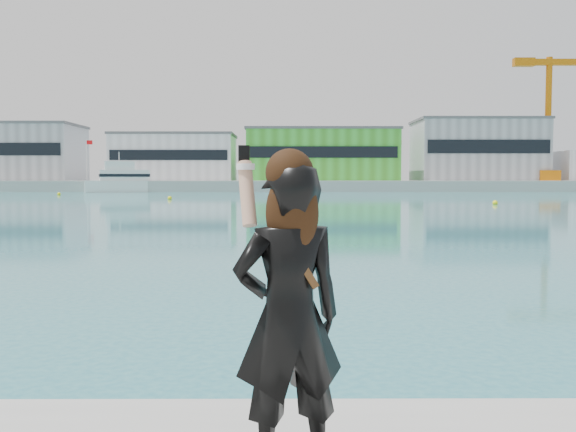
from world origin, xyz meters
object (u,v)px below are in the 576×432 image
at_px(buoy_near, 495,205).
at_px(buoy_far, 59,195).
at_px(buoy_extra, 170,199).
at_px(woman, 288,308).
at_px(dock_crane, 554,114).
at_px(motor_yacht, 127,181).

xyz_separation_m(buoy_near, buoy_far, (-53.30, 33.91, 0.00)).
xyz_separation_m(buoy_far, buoy_extra, (19.81, -19.44, 0.00)).
height_order(buoy_far, woman, woman).
height_order(dock_crane, woman, dock_crane).
bearing_deg(woman, dock_crane, -129.98).
distance_m(buoy_extra, woman, 72.76).
height_order(dock_crane, buoy_far, dock_crane).
height_order(dock_crane, buoy_near, dock_crane).
xyz_separation_m(dock_crane, motor_yacht, (-81.00, -11.07, -13.05)).
height_order(dock_crane, motor_yacht, dock_crane).
relative_size(buoy_near, woman, 0.26).
bearing_deg(motor_yacht, woman, -94.05).
height_order(motor_yacht, buoy_extra, motor_yacht).
relative_size(buoy_far, buoy_extra, 1.00).
height_order(buoy_near, buoy_far, same).
height_order(motor_yacht, buoy_far, motor_yacht).
relative_size(dock_crane, buoy_far, 48.00).
bearing_deg(motor_yacht, buoy_extra, -87.90).
bearing_deg(buoy_far, motor_yacht, 76.10).
bearing_deg(buoy_near, dock_crane, 63.37).
distance_m(motor_yacht, woman, 114.71).
relative_size(motor_yacht, buoy_extra, 31.81).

